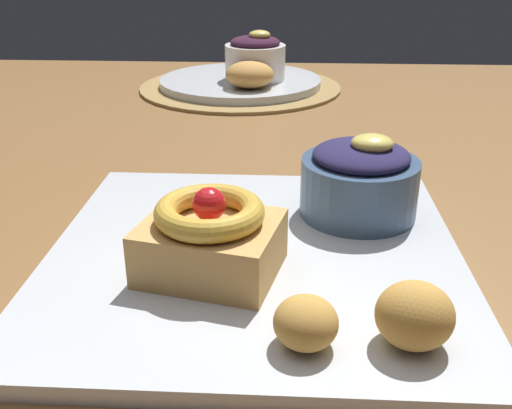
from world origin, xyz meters
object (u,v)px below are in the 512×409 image
object	(u,v)px
back_ramekin	(255,58)
back_pastry	(250,74)
front_plate	(255,257)
fritter_middle	(306,323)
berry_ramekin	(360,180)
cake_slice	(210,237)
fritter_front	(415,315)
back_plate	(240,82)

from	to	relation	value
back_ramekin	back_pastry	distance (m)	0.06
front_plate	fritter_middle	distance (m)	0.12
berry_ramekin	back_pastry	distance (m)	0.44
cake_slice	back_ramekin	size ratio (longest dim) A/B	1.10
cake_slice	back_pastry	bearing A→B (deg)	90.78
cake_slice	fritter_front	bearing A→B (deg)	-30.84
back_plate	back_ramekin	distance (m)	0.05
front_plate	back_pastry	xyz separation A→B (m)	(-0.04, 0.50, 0.03)
berry_ramekin	back_plate	size ratio (longest dim) A/B	0.37
fritter_front	fritter_middle	world-z (taller)	fritter_front
back_ramekin	berry_ramekin	bearing A→B (deg)	-76.97
berry_ramekin	fritter_front	size ratio (longest dim) A/B	2.17
cake_slice	berry_ramekin	distance (m)	0.15
fritter_middle	back_plate	bearing A→B (deg)	97.60
berry_ramekin	cake_slice	bearing A→B (deg)	-137.82
fritter_front	fritter_middle	bearing A→B (deg)	-176.14
back_plate	fritter_front	bearing A→B (deg)	-77.33
cake_slice	berry_ramekin	size ratio (longest dim) A/B	1.09
back_ramekin	back_pastry	bearing A→B (deg)	-95.15
berry_ramekin	back_plate	world-z (taller)	berry_ramekin
front_plate	back_plate	bearing A→B (deg)	95.55
berry_ramekin	back_pastry	xyz separation A→B (m)	(-0.12, 0.43, -0.01)
back_ramekin	front_plate	bearing A→B (deg)	-86.88
fritter_front	back_ramekin	world-z (taller)	back_ramekin
fritter_front	fritter_middle	xyz separation A→B (m)	(-0.06, -0.00, -0.00)
fritter_front	back_ramekin	xyz separation A→B (m)	(-0.13, 0.66, 0.02)
back_plate	back_ramekin	bearing A→B (deg)	-16.13
fritter_middle	back_pastry	bearing A→B (deg)	96.60
fritter_front	back_plate	world-z (taller)	fritter_front
fritter_front	fritter_middle	size ratio (longest dim) A/B	1.18
berry_ramekin	back_ramekin	world-z (taller)	back_ramekin
berry_ramekin	fritter_front	bearing A→B (deg)	-85.71
back_ramekin	back_pastry	world-z (taller)	back_ramekin
back_plate	fritter_middle	bearing A→B (deg)	-82.40
berry_ramekin	fritter_front	world-z (taller)	berry_ramekin
front_plate	fritter_front	bearing A→B (deg)	-47.88
fritter_middle	back_ramekin	xyz separation A→B (m)	(-0.06, 0.66, 0.02)
berry_ramekin	back_plate	xyz separation A→B (m)	(-0.14, 0.49, -0.03)
cake_slice	fritter_middle	distance (m)	0.10
berry_ramekin	back_plate	distance (m)	0.51
front_plate	berry_ramekin	size ratio (longest dim) A/B	3.16
cake_slice	fritter_middle	xyz separation A→B (m)	(0.06, -0.08, -0.01)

